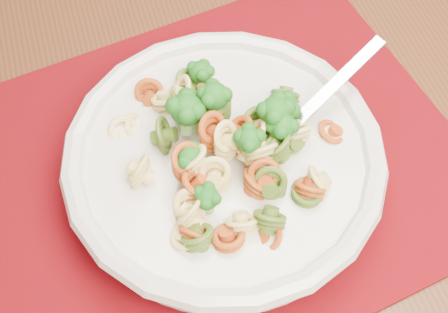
# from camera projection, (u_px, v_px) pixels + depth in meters

# --- Properties ---
(dining_table) EXTENTS (1.48, 1.25, 0.75)m
(dining_table) POSITION_uv_depth(u_px,v_px,m) (171.00, 139.00, 0.75)
(dining_table) COLOR #482714
(dining_table) RESTS_ON ground
(placemat) EXTENTS (0.61, 0.57, 0.00)m
(placemat) POSITION_uv_depth(u_px,v_px,m) (205.00, 170.00, 0.59)
(placemat) COLOR #58030A
(placemat) RESTS_ON dining_table
(pasta_bowl) EXTENTS (0.29, 0.29, 0.05)m
(pasta_bowl) POSITION_uv_depth(u_px,v_px,m) (224.00, 161.00, 0.56)
(pasta_bowl) COLOR beige
(pasta_bowl) RESTS_ON placemat
(pasta_broccoli_heap) EXTENTS (0.24, 0.24, 0.06)m
(pasta_broccoli_heap) POSITION_uv_depth(u_px,v_px,m) (224.00, 153.00, 0.54)
(pasta_broccoli_heap) COLOR #EFD776
(pasta_broccoli_heap) RESTS_ON pasta_bowl
(fork) EXTENTS (0.14, 0.15, 0.08)m
(fork) POSITION_uv_depth(u_px,v_px,m) (273.00, 145.00, 0.55)
(fork) COLOR silver
(fork) RESTS_ON pasta_bowl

